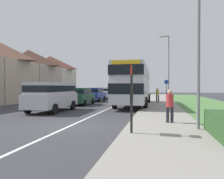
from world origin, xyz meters
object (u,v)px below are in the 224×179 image
at_px(double_decker_bus, 134,83).
at_px(pedestrian_walking_away, 158,94).
at_px(parked_car_blue, 95,94).
at_px(parked_car_white, 105,93).
at_px(bus_stop_sign, 132,94).
at_px(cycle_route_sign, 166,90).
at_px(street_lamp_near, 196,31).
at_px(street_lamp_mid, 168,64).
at_px(pedestrian_at_stop, 170,104).
at_px(parked_van_silver, 52,94).
at_px(parked_car_dark_green, 81,96).

distance_m(double_decker_bus, pedestrian_walking_away, 4.78).
height_order(parked_car_blue, parked_car_white, parked_car_white).
relative_size(bus_stop_sign, cycle_route_sign, 1.03).
relative_size(parked_car_white, street_lamp_near, 0.65).
relative_size(cycle_route_sign, street_lamp_near, 0.36).
height_order(cycle_route_sign, street_lamp_mid, street_lamp_mid).
height_order(pedestrian_at_stop, street_lamp_mid, street_lamp_mid).
xyz_separation_m(parked_van_silver, parked_car_dark_green, (0.04, 5.84, -0.33)).
bearing_deg(street_lamp_mid, pedestrian_walking_away, -123.74).
xyz_separation_m(double_decker_bus, street_lamp_mid, (3.36, 5.85, 2.28)).
distance_m(street_lamp_near, street_lamp_mid, 17.10).
xyz_separation_m(parked_van_silver, cycle_route_sign, (8.38, 8.94, 0.17)).
xyz_separation_m(pedestrian_walking_away, cycle_route_sign, (0.91, -1.05, 0.45)).
relative_size(parked_car_blue, cycle_route_sign, 1.72).
bearing_deg(pedestrian_at_stop, parked_van_silver, 153.68).
relative_size(parked_van_silver, street_lamp_near, 0.73).
bearing_deg(street_lamp_mid, cycle_route_sign, -95.39).
xyz_separation_m(parked_car_dark_green, parked_car_blue, (-0.11, 5.29, -0.00)).
bearing_deg(pedestrian_walking_away, pedestrian_at_stop, -87.75).
xyz_separation_m(pedestrian_walking_away, street_lamp_near, (1.46, -15.34, 3.03)).
distance_m(parked_car_white, pedestrian_at_stop, 22.32).
bearing_deg(pedestrian_walking_away, street_lamp_near, -84.57).
relative_size(pedestrian_at_stop, bus_stop_sign, 0.64).
bearing_deg(parked_car_white, street_lamp_mid, -29.78).
bearing_deg(pedestrian_walking_away, bus_stop_sign, -93.28).
height_order(bus_stop_sign, street_lamp_mid, street_lamp_mid).
bearing_deg(parked_car_white, pedestrian_walking_away, -41.64).
bearing_deg(bus_stop_sign, parked_car_blue, 110.37).
relative_size(cycle_route_sign, street_lamp_mid, 0.33).
bearing_deg(parked_car_dark_green, parked_car_blue, 91.16).
distance_m(parked_car_white, bus_stop_sign, 24.36).
bearing_deg(parked_car_white, cycle_route_sign, -42.53).
distance_m(double_decker_bus, parked_van_silver, 7.97).
distance_m(parked_car_white, street_lamp_near, 24.14).
relative_size(parked_car_blue, bus_stop_sign, 1.66).
bearing_deg(parked_van_silver, street_lamp_near, -30.92).
bearing_deg(cycle_route_sign, parked_car_blue, 165.45).
bearing_deg(street_lamp_mid, pedestrian_at_stop, -92.27).
xyz_separation_m(pedestrian_at_stop, street_lamp_near, (0.91, -1.38, 3.03)).
bearing_deg(pedestrian_at_stop, cycle_route_sign, 88.40).
relative_size(parked_car_dark_green, cycle_route_sign, 1.67).
xyz_separation_m(parked_car_white, street_lamp_near, (9.11, -22.14, 3.08)).
height_order(double_decker_bus, parked_car_white, double_decker_bus).
bearing_deg(bus_stop_sign, double_decker_bus, 95.63).
relative_size(parked_car_blue, street_lamp_mid, 0.56).
xyz_separation_m(pedestrian_at_stop, street_lamp_mid, (0.62, 15.70, 3.45)).
relative_size(parked_car_blue, pedestrian_at_stop, 2.59).
xyz_separation_m(parked_van_silver, street_lamp_mid, (8.65, 11.74, 3.17)).
height_order(double_decker_bus, street_lamp_mid, street_lamp_mid).
xyz_separation_m(cycle_route_sign, street_lamp_mid, (0.26, 2.80, 3.00)).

